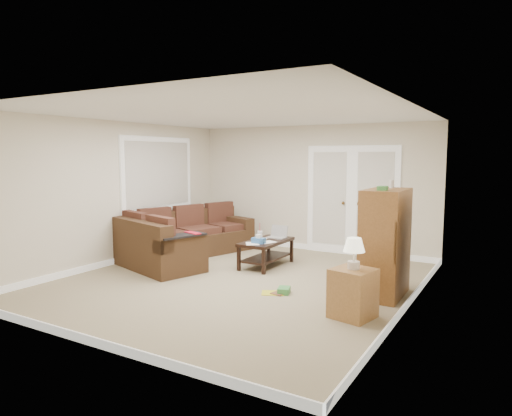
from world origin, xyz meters
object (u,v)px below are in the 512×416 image
Objects in this scene: tv_armoire at (385,242)px; side_cabinet at (353,289)px; coffee_table at (267,252)px; sectional_sofa at (180,242)px.

tv_armoire reaches higher than side_cabinet.
side_cabinet is at bearing -39.11° from coffee_table.
sectional_sofa is 3.87m from tv_armoire.
side_cabinet is (2.10, -1.71, 0.10)m from coffee_table.
tv_armoire reaches higher than sectional_sofa.
tv_armoire is (3.83, -0.31, 0.41)m from sectional_sofa.
sectional_sofa is 2.82× the size of coffee_table.
tv_armoire is at bearing 97.93° from side_cabinet.
coffee_table is at bearing 162.58° from tv_armoire.
side_cabinet is (3.74, -1.36, 0.01)m from sectional_sofa.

